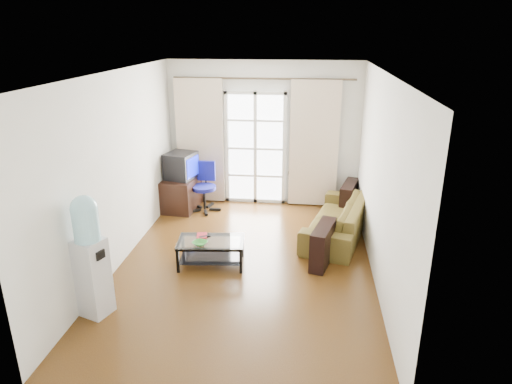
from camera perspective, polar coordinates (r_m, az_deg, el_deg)
floor at (r=6.70m, az=-1.35°, el=-9.02°), size 5.20×5.20×0.00m
ceiling at (r=5.89m, az=-1.56°, el=14.65°), size 5.20×5.20×0.00m
wall_back at (r=8.66m, az=0.95°, el=7.26°), size 3.60×0.02×2.70m
wall_front at (r=3.81m, az=-6.95°, el=-9.90°), size 3.60×0.02×2.70m
wall_left at (r=6.65m, az=-17.02°, el=2.50°), size 0.02×5.20×2.70m
wall_right at (r=6.18m, az=15.32°, el=1.39°), size 0.02×5.20×2.70m
french_door at (r=8.68m, az=-0.08°, el=5.44°), size 1.16×0.06×2.15m
curtain_rod at (r=8.39m, az=0.92°, el=13.99°), size 3.30×0.04×0.04m
curtain_left at (r=8.77m, az=-7.00°, el=6.28°), size 0.90×0.07×2.35m
curtain_right at (r=8.53m, az=7.26°, el=5.89°), size 0.90×0.07×2.35m
radiator at (r=8.80m, az=6.04°, el=0.45°), size 0.64×0.12×0.64m
sofa at (r=7.59m, az=10.14°, el=-3.27°), size 2.40×1.77×0.59m
coffee_table at (r=6.61m, az=-5.65°, el=-7.12°), size 0.99×0.62×0.38m
bowl at (r=6.43m, az=-7.02°, el=-6.38°), size 0.35×0.35×0.05m
book at (r=6.70m, az=-7.42°, el=-5.45°), size 0.22×0.25×0.02m
remote at (r=6.66m, az=-6.44°, el=-5.56°), size 0.17×0.13×0.02m
tv_stand at (r=8.68m, az=-9.30°, el=-0.15°), size 0.62×0.87×0.61m
crt_tv at (r=8.52m, az=-9.49°, el=3.30°), size 0.62×0.63×0.48m
task_chair at (r=8.57m, az=-6.44°, el=-0.55°), size 0.62×0.62×0.91m
water_cooler at (r=5.61m, az=-20.02°, el=-7.32°), size 0.39×0.39×1.50m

